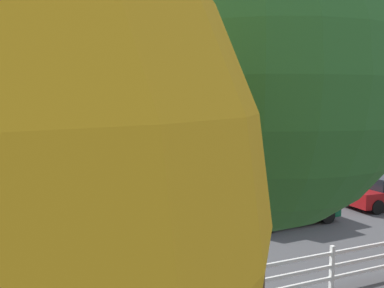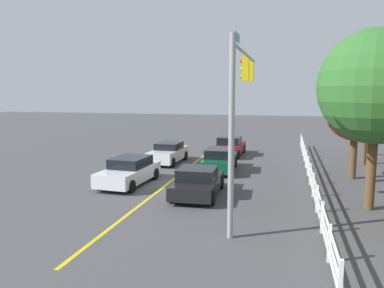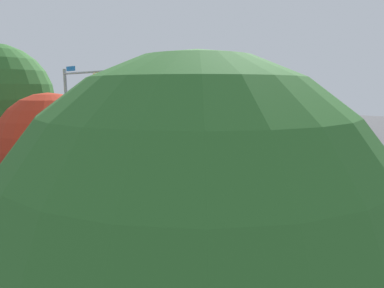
{
  "view_description": "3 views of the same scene",
  "coord_description": "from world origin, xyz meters",
  "px_view_note": "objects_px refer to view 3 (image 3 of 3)",
  "views": [
    {
      "loc": [
        5.48,
        15.18,
        4.82
      ],
      "look_at": [
        -0.97,
        0.16,
        3.16
      ],
      "focal_mm": 37.39,
      "sensor_mm": 36.0,
      "label": 1
    },
    {
      "loc": [
        18.71,
        6.09,
        4.94
      ],
      "look_at": [
        -0.17,
        1.36,
        2.21
      ],
      "focal_mm": 35.37,
      "sensor_mm": 36.0,
      "label": 2
    },
    {
      "loc": [
        -14.34,
        14.14,
        5.58
      ],
      "look_at": [
        -0.99,
        0.45,
        2.36
      ],
      "focal_mm": 31.21,
      "sensor_mm": 36.0,
      "label": 3
    }
  ],
  "objects_px": {
    "car_3": "(340,221)",
    "car_4": "(289,181)",
    "car_2": "(215,189)",
    "car_1": "(203,162)",
    "car_0": "(142,170)",
    "tree_4": "(52,146)",
    "tree_0": "(197,255)",
    "tree_1": "(82,203)"
  },
  "relations": [
    {
      "from": "car_3",
      "to": "car_4",
      "type": "height_order",
      "value": "car_3"
    },
    {
      "from": "car_1",
      "to": "car_2",
      "type": "distance_m",
      "value": 6.1
    },
    {
      "from": "car_0",
      "to": "car_4",
      "type": "xyz_separation_m",
      "value": [
        -7.66,
        -3.91,
        0.03
      ]
    },
    {
      "from": "tree_0",
      "to": "tree_4",
      "type": "bearing_deg",
      "value": -16.49
    },
    {
      "from": "tree_0",
      "to": "tree_1",
      "type": "distance_m",
      "value": 4.33
    },
    {
      "from": "car_3",
      "to": "tree_4",
      "type": "relative_size",
      "value": 0.79
    },
    {
      "from": "car_2",
      "to": "car_4",
      "type": "xyz_separation_m",
      "value": [
        -1.85,
        -3.94,
        -0.01
      ]
    },
    {
      "from": "car_4",
      "to": "car_1",
      "type": "bearing_deg",
      "value": 0.54
    },
    {
      "from": "car_1",
      "to": "car_0",
      "type": "bearing_deg",
      "value": 75.7
    },
    {
      "from": "car_0",
      "to": "car_3",
      "type": "xyz_separation_m",
      "value": [
        -11.74,
        -0.2,
        0.04
      ]
    },
    {
      "from": "car_2",
      "to": "tree_4",
      "type": "distance_m",
      "value": 8.29
    },
    {
      "from": "car_2",
      "to": "car_3",
      "type": "bearing_deg",
      "value": 0.06
    },
    {
      "from": "tree_0",
      "to": "tree_1",
      "type": "relative_size",
      "value": 1.19
    },
    {
      "from": "tree_0",
      "to": "tree_4",
      "type": "distance_m",
      "value": 9.15
    },
    {
      "from": "car_0",
      "to": "car_2",
      "type": "bearing_deg",
      "value": -2.17
    },
    {
      "from": "car_1",
      "to": "car_2",
      "type": "bearing_deg",
      "value": 141.12
    },
    {
      "from": "tree_1",
      "to": "car_4",
      "type": "bearing_deg",
      "value": -78.68
    },
    {
      "from": "car_1",
      "to": "tree_0",
      "type": "relative_size",
      "value": 0.78
    },
    {
      "from": "car_4",
      "to": "tree_4",
      "type": "bearing_deg",
      "value": 81.92
    },
    {
      "from": "car_3",
      "to": "tree_4",
      "type": "xyz_separation_m",
      "value": [
        6.14,
        7.92,
        3.09
      ]
    },
    {
      "from": "car_3",
      "to": "car_4",
      "type": "relative_size",
      "value": 1.02
    },
    {
      "from": "car_2",
      "to": "car_4",
      "type": "relative_size",
      "value": 1.05
    },
    {
      "from": "car_2",
      "to": "tree_1",
      "type": "bearing_deg",
      "value": -66.18
    },
    {
      "from": "tree_4",
      "to": "car_1",
      "type": "bearing_deg",
      "value": -69.92
    },
    {
      "from": "car_0",
      "to": "tree_4",
      "type": "height_order",
      "value": "tree_4"
    },
    {
      "from": "car_2",
      "to": "tree_1",
      "type": "height_order",
      "value": "tree_1"
    },
    {
      "from": "car_1",
      "to": "car_3",
      "type": "xyz_separation_m",
      "value": [
        -10.45,
        3.86,
        -0.02
      ]
    },
    {
      "from": "car_1",
      "to": "car_3",
      "type": "bearing_deg",
      "value": 163.03
    },
    {
      "from": "car_2",
      "to": "tree_0",
      "type": "distance_m",
      "value": 13.85
    },
    {
      "from": "car_1",
      "to": "car_2",
      "type": "height_order",
      "value": "car_1"
    },
    {
      "from": "tree_4",
      "to": "car_3",
      "type": "bearing_deg",
      "value": -127.77
    },
    {
      "from": "car_1",
      "to": "tree_1",
      "type": "distance_m",
      "value": 16.23
    },
    {
      "from": "car_3",
      "to": "tree_4",
      "type": "distance_m",
      "value": 10.49
    },
    {
      "from": "tree_0",
      "to": "tree_1",
      "type": "height_order",
      "value": "tree_0"
    },
    {
      "from": "car_1",
      "to": "car_4",
      "type": "relative_size",
      "value": 1.08
    },
    {
      "from": "car_0",
      "to": "car_1",
      "type": "relative_size",
      "value": 0.95
    },
    {
      "from": "car_2",
      "to": "tree_4",
      "type": "bearing_deg",
      "value": -93.81
    },
    {
      "from": "car_0",
      "to": "car_3",
      "type": "height_order",
      "value": "car_3"
    },
    {
      "from": "car_0",
      "to": "car_3",
      "type": "distance_m",
      "value": 11.74
    },
    {
      "from": "car_4",
      "to": "car_3",
      "type": "bearing_deg",
      "value": 139.73
    },
    {
      "from": "car_3",
      "to": "tree_4",
      "type": "bearing_deg",
      "value": -125.17
    },
    {
      "from": "car_4",
      "to": "tree_4",
      "type": "distance_m",
      "value": 12.21
    }
  ]
}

